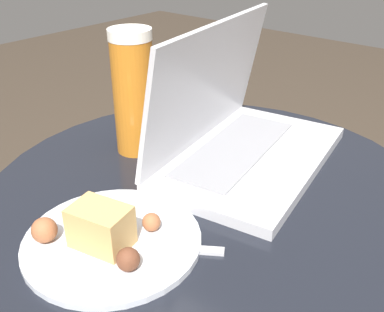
# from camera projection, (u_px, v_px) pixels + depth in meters

# --- Properties ---
(table) EXTENTS (0.69, 0.69, 0.52)m
(table) POSITION_uv_depth(u_px,v_px,m) (209.00, 262.00, 0.77)
(table) COLOR black
(table) RESTS_ON ground_plane
(laptop) EXTENTS (0.39, 0.27, 0.23)m
(laptop) POSITION_uv_depth(u_px,v_px,m) (237.00, 133.00, 0.75)
(laptop) COLOR silver
(laptop) RESTS_ON table
(beer_glass) EXTENTS (0.07, 0.07, 0.21)m
(beer_glass) POSITION_uv_depth(u_px,v_px,m) (134.00, 93.00, 0.75)
(beer_glass) COLOR #C6701E
(beer_glass) RESTS_ON table
(snack_plate) EXTENTS (0.23, 0.23, 0.06)m
(snack_plate) POSITION_uv_depth(u_px,v_px,m) (108.00, 237.00, 0.56)
(snack_plate) COLOR silver
(snack_plate) RESTS_ON table
(fork) EXTENTS (0.12, 0.17, 0.00)m
(fork) POSITION_uv_depth(u_px,v_px,m) (137.00, 246.00, 0.57)
(fork) COLOR silver
(fork) RESTS_ON table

